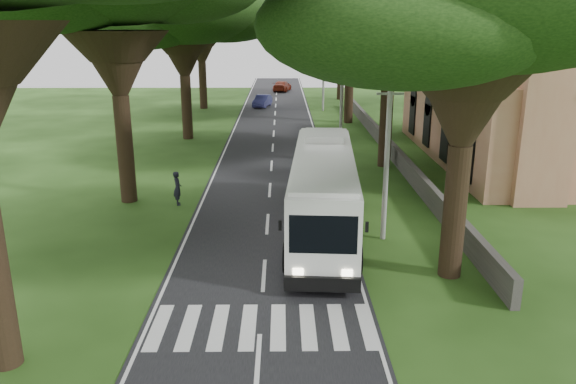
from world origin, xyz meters
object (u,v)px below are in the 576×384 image
Objects in this scene: pole_far at (324,74)px; distant_car_c at (282,86)px; pole_mid at (342,96)px; pedestrian at (177,188)px; pole_near at (387,152)px; distant_car_b at (262,101)px; church at (521,94)px; coach_bus at (323,191)px.

pole_far reaches higher than distant_car_c.
pedestrian is at bearing -125.73° from pole_mid.
pole_near is at bearing -90.00° from pole_mid.
pole_mid is 1.00× the size of pole_far.
pole_far reaches higher than pedestrian.
distant_car_b is at bearing 107.05° from pole_mid.
pole_near is 40.00m from pole_far.
pole_near reaches higher than pedestrian.
pole_near reaches higher than distant_car_b.
distant_car_c is at bearing 96.85° from pole_mid.
pedestrian is (-10.58, -34.71, -3.23)m from pole_far.
distant_car_b is at bearing 99.33° from pole_near.
distant_car_b is at bearing -22.88° from pedestrian.
pole_mid is at bearing 108.31° from distant_car_c.
pole_mid reaches higher than pedestrian.
pole_near is 1.00× the size of pole_mid.
pole_mid is (0.00, 20.00, 0.00)m from pole_near.
pole_near is 4.19× the size of pedestrian.
distant_car_b is 2.24× the size of pedestrian.
coach_bus is (-15.16, -14.75, -2.77)m from church.
church is 33.98m from distant_car_b.
church reaches higher than pole_far.
pole_mid is 39.56m from distant_car_c.
coach_bus is at bearing -135.79° from church.
coach_bus is at bearing -94.08° from pole_far.
pole_mid is (-12.36, 4.45, -0.73)m from church.
pole_far is (0.00, 40.00, 0.00)m from pole_near.
church reaches higher than coach_bus.
pole_far is (-12.36, 24.45, -0.73)m from church.
pedestrian is at bearing -106.95° from pole_far.
pedestrian is (-10.58, -14.71, -3.23)m from pole_mid.
pole_near is at bearing -134.18° from pedestrian.
pedestrian is (-3.50, -37.80, 0.22)m from distant_car_b.
church is at bearing 122.84° from distant_car_c.
pole_near is 1.56× the size of distant_car_c.
pedestrian is at bearing 153.41° from pole_near.
distant_car_c is at bearing 94.03° from distant_car_b.
distant_car_b is 37.96m from pedestrian.
distant_car_c is (-4.70, 19.13, -3.41)m from pole_far.
distant_car_b is at bearing 99.94° from coach_bus.
coach_bus is (-2.80, -39.20, -2.04)m from pole_far.
distant_car_c is at bearing 96.02° from coach_bus.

